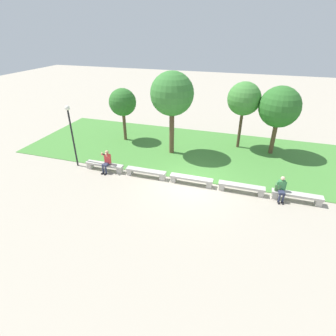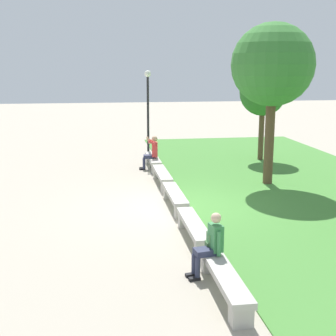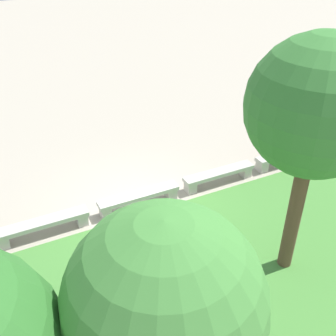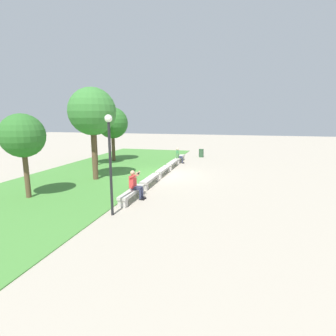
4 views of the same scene
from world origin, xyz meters
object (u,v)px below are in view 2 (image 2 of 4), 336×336
at_px(backpack, 212,242).
at_px(bench_near, 162,176).
at_px(bench_main, 153,160).
at_px(tree_behind_wall, 273,66).
at_px(bench_far, 194,228).
at_px(person_photographer, 152,151).
at_px(lamp_post, 148,102).
at_px(bench_mid, 175,197).
at_px(tree_left_background, 263,93).
at_px(bench_end, 224,279).
at_px(person_distant, 210,243).

bearing_deg(backpack, bench_near, -179.90).
height_order(bench_main, tree_behind_wall, tree_behind_wall).
distance_m(bench_far, person_photographer, 7.80).
bearing_deg(tree_behind_wall, lamp_post, -144.82).
height_order(bench_mid, tree_left_background, tree_left_background).
height_order(bench_main, bench_near, same).
distance_m(bench_end, person_photographer, 10.48).
xyz_separation_m(bench_mid, bench_far, (2.67, 0.00, 0.00)).
xyz_separation_m(bench_main, bench_near, (2.67, 0.00, 0.00)).
bearing_deg(person_distant, person_photographer, -179.93).
bearing_deg(bench_mid, tree_left_background, 142.70).
bearing_deg(tree_left_background, bench_end, -22.33).
bearing_deg(person_distant, bench_near, 179.48).
bearing_deg(bench_mid, bench_far, 0.00).
bearing_deg(bench_end, tree_behind_wall, 154.57).
height_order(bench_far, lamp_post, lamp_post).
height_order(bench_end, backpack, backpack).
xyz_separation_m(bench_mid, lamp_post, (-7.28, 0.02, 2.18)).
height_order(person_photographer, lamp_post, lamp_post).
xyz_separation_m(bench_end, person_distant, (-0.79, -0.07, 0.36)).
distance_m(person_distant, tree_left_background, 12.05).
xyz_separation_m(bench_mid, backpack, (4.40, 0.01, 0.32)).
height_order(tree_behind_wall, lamp_post, tree_behind_wall).
distance_m(bench_near, tree_behind_wall, 5.16).
xyz_separation_m(bench_far, tree_left_background, (-8.93, 4.77, 2.55)).
distance_m(person_distant, backpack, 0.18).
bearing_deg(backpack, lamp_post, 179.95).
height_order(bench_near, lamp_post, lamp_post).
relative_size(tree_behind_wall, tree_left_background, 1.39).
bearing_deg(lamp_post, tree_behind_wall, 35.18).
height_order(bench_main, bench_mid, same).
bearing_deg(bench_main, bench_near, 0.00).
bearing_deg(bench_far, backpack, 0.40).
distance_m(bench_far, person_distant, 1.92).
xyz_separation_m(bench_near, person_distant, (7.23, -0.07, 0.36)).
relative_size(bench_far, lamp_post, 0.62).
bearing_deg(bench_near, tree_left_background, 126.92).
bearing_deg(bench_end, bench_main, 180.00).
bearing_deg(lamp_post, tree_left_background, 77.81).
bearing_deg(person_photographer, bench_far, 0.57).
distance_m(bench_near, bench_far, 5.35).
xyz_separation_m(bench_far, backpack, (1.73, 0.01, 0.32)).
relative_size(person_photographer, tree_left_background, 0.34).
height_order(backpack, lamp_post, lamp_post).
bearing_deg(bench_main, bench_end, 0.00).
bearing_deg(bench_end, backpack, 179.26).
relative_size(bench_mid, tree_behind_wall, 0.44).
relative_size(bench_end, tree_behind_wall, 0.44).
height_order(person_distant, tree_left_background, tree_left_background).
height_order(bench_near, tree_behind_wall, tree_behind_wall).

